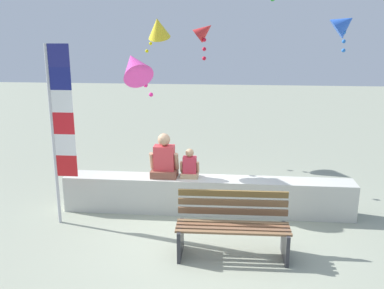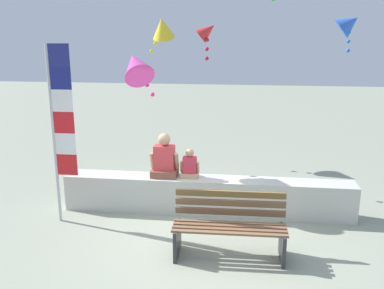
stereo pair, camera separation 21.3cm
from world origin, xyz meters
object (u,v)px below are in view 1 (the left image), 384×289
object	(u,v)px
person_adult	(164,160)
kite_red	(204,31)
flag_banner	(59,122)
kite_yellow	(158,28)
park_bench	(233,227)
kite_blue	(344,24)
kite_magenta	(135,66)
person_child	(190,166)

from	to	relation	value
person_adult	kite_red	size ratio (longest dim) A/B	0.94
flag_banner	kite_yellow	xyz separation A→B (m)	(0.91, 4.03, 1.47)
park_bench	kite_blue	size ratio (longest dim) A/B	1.80
kite_blue	kite_magenta	distance (m)	4.56
kite_blue	kite_yellow	size ratio (longest dim) A/B	0.99
park_bench	kite_red	bearing A→B (deg)	100.70
park_bench	kite_blue	xyz separation A→B (m)	(2.25, 3.96, 2.85)
kite_magenta	person_child	bearing A→B (deg)	-29.01
person_child	kite_yellow	bearing A→B (deg)	108.05
kite_red	kite_magenta	size ratio (longest dim) A/B	0.85
person_child	flag_banner	xyz separation A→B (m)	(-2.00, -0.68, 0.88)
flag_banner	kite_magenta	world-z (taller)	flag_banner
person_child	flag_banner	world-z (taller)	flag_banner
person_child	flag_banner	bearing A→B (deg)	-161.13
person_child	park_bench	bearing A→B (deg)	-62.46
flag_banner	kite_yellow	bearing A→B (deg)	77.23
kite_red	kite_magenta	distance (m)	1.93
person_adult	kite_yellow	size ratio (longest dim) A/B	0.86
person_child	kite_blue	bearing A→B (deg)	39.77
person_adult	kite_magenta	size ratio (longest dim) A/B	0.80
flag_banner	person_adult	bearing A→B (deg)	23.72
person_child	kite_yellow	world-z (taller)	kite_yellow
person_adult	person_child	distance (m)	0.46
park_bench	kite_magenta	distance (m)	3.44
person_adult	park_bench	bearing A→B (deg)	-50.39
kite_magenta	kite_blue	bearing A→B (deg)	25.33
park_bench	flag_banner	distance (m)	3.15
kite_blue	kite_magenta	world-z (taller)	kite_blue
person_adult	kite_blue	distance (m)	4.86
kite_yellow	kite_blue	bearing A→B (deg)	-11.50
person_child	kite_magenta	xyz separation A→B (m)	(-1.05, 0.58, 1.67)
kite_yellow	kite_magenta	distance (m)	2.84
person_child	kite_blue	distance (m)	4.61
kite_red	kite_yellow	distance (m)	1.79
kite_magenta	kite_red	bearing A→B (deg)	50.94
person_child	kite_blue	size ratio (longest dim) A/B	0.58
park_bench	flag_banner	xyz separation A→B (m)	(-2.76, 0.77, 1.30)
park_bench	person_adult	world-z (taller)	person_adult
kite_blue	kite_yellow	bearing A→B (deg)	168.50
park_bench	person_child	size ratio (longest dim) A/B	3.12
kite_blue	flag_banner	bearing A→B (deg)	-147.53
flag_banner	kite_blue	distance (m)	6.14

